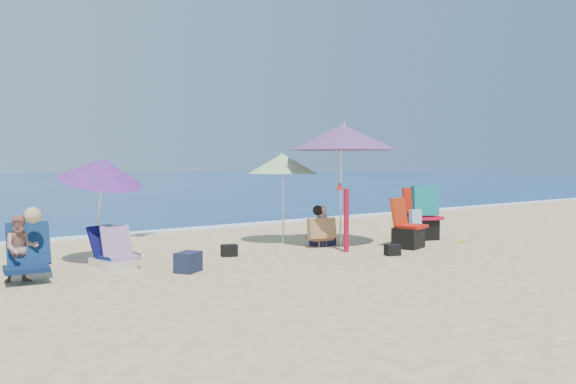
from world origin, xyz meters
TOP-DOWN VIEW (x-y plane):
  - ground at (0.00, 0.00)m, footprint 120.00×120.00m
  - foam at (0.00, 5.10)m, footprint 120.00×0.50m
  - umbrella_turquoise at (0.98, 0.92)m, footprint 2.80×2.80m
  - umbrella_striped at (0.26, 1.93)m, footprint 1.71×1.71m
  - umbrella_blue at (-3.44, 1.85)m, footprint 1.63×1.67m
  - furled_umbrella at (0.52, 0.34)m, footprint 0.21×0.26m
  - chair_navy at (-3.47, 1.54)m, footprint 0.60×0.73m
  - chair_rainbow at (-3.41, 1.25)m, footprint 0.60×0.64m
  - camp_chair_left at (1.81, -0.02)m, footprint 0.74×0.68m
  - camp_chair_right at (2.95, 0.60)m, footprint 1.00×0.85m
  - person_center at (0.55, 1.05)m, footprint 0.62×0.54m
  - person_left at (-4.82, 1.07)m, footprint 0.70×0.74m
  - bag_navy_a at (-2.68, 0.33)m, footprint 0.48×0.44m
  - bag_black_a at (-1.44, 1.20)m, footprint 0.33×0.29m
  - bag_navy_b at (0.71, 1.20)m, footprint 0.50×0.41m
  - bag_black_b at (0.90, -0.47)m, footprint 0.30×0.26m
  - orange_item at (3.27, -0.20)m, footprint 0.21×0.14m

SIDE VIEW (x-z plane):
  - ground at x=0.00m, z-range 0.00..0.00m
  - orange_item at x=3.27m, z-range 0.00..0.03m
  - foam at x=0.00m, z-range 0.00..0.04m
  - bag_black_b at x=0.90m, z-range 0.00..0.20m
  - bag_black_a at x=-1.44m, z-range 0.00..0.20m
  - bag_navy_a at x=-2.68m, z-range 0.00..0.30m
  - bag_navy_b at x=0.71m, z-range 0.00..0.33m
  - chair_navy at x=-3.47m, z-range -0.15..0.49m
  - chair_rainbow at x=-3.41m, z-range -0.15..0.50m
  - camp_chair_left at x=1.81m, z-range -0.19..0.77m
  - person_center at x=0.55m, z-range -0.01..0.80m
  - camp_chair_right at x=2.95m, z-range -0.16..1.00m
  - person_left at x=-4.82m, z-range -0.05..0.99m
  - furled_umbrella at x=0.52m, z-range 0.06..1.35m
  - umbrella_blue at x=-3.44m, z-range 0.59..2.45m
  - umbrella_striped at x=0.26m, z-range 0.69..2.54m
  - umbrella_turquoise at x=0.98m, z-range 0.92..3.35m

